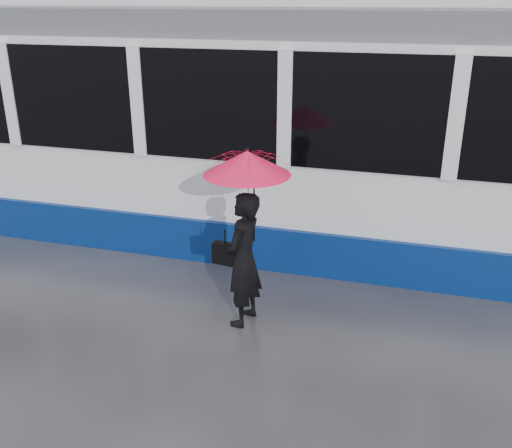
% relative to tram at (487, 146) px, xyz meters
% --- Properties ---
extents(ground, '(90.00, 90.00, 0.00)m').
position_rel_tram_xyz_m(ground, '(-2.76, -2.50, -1.64)').
color(ground, '#28282C').
rests_on(ground, ground).
extents(rails, '(34.00, 1.51, 0.02)m').
position_rel_tram_xyz_m(rails, '(-2.76, -0.00, -1.63)').
color(rails, '#3F3D38').
rests_on(rails, ground).
extents(tram, '(26.00, 2.56, 3.35)m').
position_rel_tram_xyz_m(tram, '(0.00, 0.00, 0.00)').
color(tram, white).
rests_on(tram, ground).
extents(woman, '(0.46, 0.62, 1.57)m').
position_rel_tram_xyz_m(woman, '(-2.61, -2.61, -0.85)').
color(woman, black).
rests_on(woman, ground).
extents(umbrella, '(1.05, 1.05, 1.06)m').
position_rel_tram_xyz_m(umbrella, '(-2.56, -2.61, 0.08)').
color(umbrella, '#FE157B').
rests_on(umbrella, ground).
extents(handbag, '(0.29, 0.16, 0.42)m').
position_rel_tram_xyz_m(handbag, '(-2.83, -2.59, -0.82)').
color(handbag, black).
rests_on(handbag, ground).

